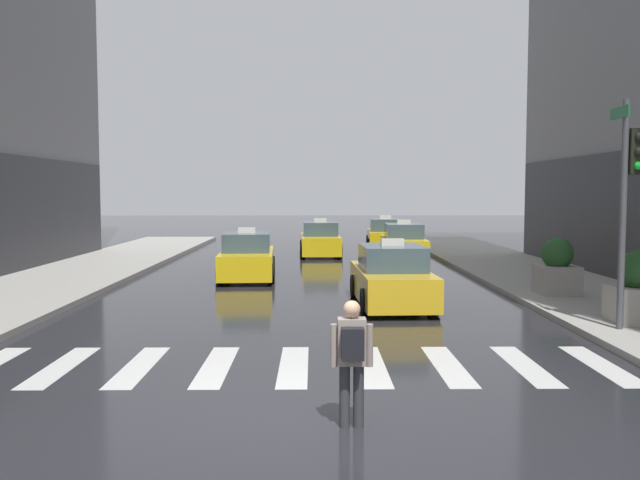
{
  "coord_description": "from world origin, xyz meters",
  "views": [
    {
      "loc": [
        0.34,
        -8.45,
        3.02
      ],
      "look_at": [
        0.51,
        8.0,
        1.85
      ],
      "focal_mm": 37.39,
      "sensor_mm": 36.0,
      "label": 1
    }
  ],
  "objects_px": {
    "taxi_fourth": "(320,241)",
    "planter_near_corner": "(638,290)",
    "taxi_second": "(247,258)",
    "planter_mid_block": "(557,268)",
    "pedestrian_with_backpack": "(352,354)",
    "taxi_lead": "(392,279)",
    "traffic_light_pole": "(629,181)",
    "taxi_fifth": "(385,235)",
    "taxi_third": "(403,243)"
  },
  "relations": [
    {
      "from": "taxi_second",
      "to": "taxi_third",
      "type": "xyz_separation_m",
      "value": [
        6.42,
        6.64,
        0.0
      ]
    },
    {
      "from": "taxi_lead",
      "to": "planter_mid_block",
      "type": "distance_m",
      "value": 4.98
    },
    {
      "from": "taxi_fifth",
      "to": "pedestrian_with_backpack",
      "type": "xyz_separation_m",
      "value": [
        -3.38,
        -27.28,
        0.25
      ]
    },
    {
      "from": "taxi_fourth",
      "to": "planter_near_corner",
      "type": "distance_m",
      "value": 18.64
    },
    {
      "from": "traffic_light_pole",
      "to": "pedestrian_with_backpack",
      "type": "height_order",
      "value": "traffic_light_pole"
    },
    {
      "from": "taxi_second",
      "to": "taxi_fourth",
      "type": "bearing_deg",
      "value": 72.58
    },
    {
      "from": "traffic_light_pole",
      "to": "planter_mid_block",
      "type": "height_order",
      "value": "traffic_light_pole"
    },
    {
      "from": "taxi_lead",
      "to": "taxi_fourth",
      "type": "distance_m",
      "value": 14.29
    },
    {
      "from": "traffic_light_pole",
      "to": "taxi_fourth",
      "type": "bearing_deg",
      "value": 109.04
    },
    {
      "from": "traffic_light_pole",
      "to": "taxi_second",
      "type": "height_order",
      "value": "traffic_light_pole"
    },
    {
      "from": "taxi_third",
      "to": "taxi_fifth",
      "type": "xyz_separation_m",
      "value": [
        -0.22,
        5.65,
        0.0
      ]
    },
    {
      "from": "traffic_light_pole",
      "to": "taxi_fourth",
      "type": "distance_m",
      "value": 19.26
    },
    {
      "from": "taxi_second",
      "to": "taxi_fifth",
      "type": "relative_size",
      "value": 1.0
    },
    {
      "from": "taxi_lead",
      "to": "taxi_fifth",
      "type": "bearing_deg",
      "value": 84.37
    },
    {
      "from": "traffic_light_pole",
      "to": "planter_mid_block",
      "type": "relative_size",
      "value": 3.0
    },
    {
      "from": "taxi_second",
      "to": "taxi_third",
      "type": "distance_m",
      "value": 9.24
    },
    {
      "from": "traffic_light_pole",
      "to": "pedestrian_with_backpack",
      "type": "distance_m",
      "value": 8.48
    },
    {
      "from": "traffic_light_pole",
      "to": "planter_mid_block",
      "type": "distance_m",
      "value": 5.53
    },
    {
      "from": "taxi_third",
      "to": "planter_near_corner",
      "type": "xyz_separation_m",
      "value": [
        3.08,
        -15.47,
        0.15
      ]
    },
    {
      "from": "traffic_light_pole",
      "to": "taxi_lead",
      "type": "bearing_deg",
      "value": 139.16
    },
    {
      "from": "traffic_light_pole",
      "to": "taxi_lead",
      "type": "xyz_separation_m",
      "value": [
        -4.47,
        3.86,
        -2.53
      ]
    },
    {
      "from": "traffic_light_pole",
      "to": "taxi_fifth",
      "type": "height_order",
      "value": "traffic_light_pole"
    },
    {
      "from": "taxi_lead",
      "to": "taxi_second",
      "type": "height_order",
      "value": "same"
    },
    {
      "from": "taxi_third",
      "to": "pedestrian_with_backpack",
      "type": "bearing_deg",
      "value": -99.46
    },
    {
      "from": "taxi_fifth",
      "to": "planter_mid_block",
      "type": "height_order",
      "value": "taxi_fifth"
    },
    {
      "from": "taxi_lead",
      "to": "taxi_second",
      "type": "xyz_separation_m",
      "value": [
        -4.43,
        5.67,
        0.0
      ]
    },
    {
      "from": "taxi_fifth",
      "to": "pedestrian_with_backpack",
      "type": "distance_m",
      "value": 27.49
    },
    {
      "from": "taxi_second",
      "to": "planter_mid_block",
      "type": "xyz_separation_m",
      "value": [
        9.28,
        -4.57,
        0.15
      ]
    },
    {
      "from": "taxi_lead",
      "to": "pedestrian_with_backpack",
      "type": "relative_size",
      "value": 2.79
    },
    {
      "from": "pedestrian_with_backpack",
      "to": "planter_near_corner",
      "type": "distance_m",
      "value": 9.09
    },
    {
      "from": "taxi_fourth",
      "to": "taxi_third",
      "type": "bearing_deg",
      "value": -26.49
    },
    {
      "from": "pedestrian_with_backpack",
      "to": "taxi_lead",
      "type": "bearing_deg",
      "value": 80.2
    },
    {
      "from": "traffic_light_pole",
      "to": "planter_near_corner",
      "type": "bearing_deg",
      "value": 49.12
    },
    {
      "from": "pedestrian_with_backpack",
      "to": "taxi_fifth",
      "type": "bearing_deg",
      "value": 82.93
    },
    {
      "from": "traffic_light_pole",
      "to": "taxi_lead",
      "type": "distance_m",
      "value": 6.43
    },
    {
      "from": "taxi_lead",
      "to": "taxi_second",
      "type": "bearing_deg",
      "value": 127.97
    },
    {
      "from": "taxi_lead",
      "to": "taxi_fourth",
      "type": "bearing_deg",
      "value": 97.07
    },
    {
      "from": "taxi_lead",
      "to": "taxi_fifth",
      "type": "xyz_separation_m",
      "value": [
        1.77,
        17.97,
        0.0
      ]
    },
    {
      "from": "taxi_second",
      "to": "pedestrian_with_backpack",
      "type": "bearing_deg",
      "value": -79.35
    },
    {
      "from": "pedestrian_with_backpack",
      "to": "planter_mid_block",
      "type": "distance_m",
      "value": 12.26
    },
    {
      "from": "taxi_second",
      "to": "planter_near_corner",
      "type": "xyz_separation_m",
      "value": [
        9.5,
        -8.84,
        0.15
      ]
    },
    {
      "from": "traffic_light_pole",
      "to": "taxi_fifth",
      "type": "relative_size",
      "value": 1.04
    },
    {
      "from": "taxi_third",
      "to": "taxi_fifth",
      "type": "distance_m",
      "value": 5.66
    },
    {
      "from": "taxi_third",
      "to": "taxi_fourth",
      "type": "height_order",
      "value": "same"
    },
    {
      "from": "taxi_fourth",
      "to": "taxi_second",
      "type": "bearing_deg",
      "value": -107.42
    },
    {
      "from": "taxi_third",
      "to": "traffic_light_pole",
      "type": "bearing_deg",
      "value": -81.29
    },
    {
      "from": "taxi_second",
      "to": "taxi_third",
      "type": "bearing_deg",
      "value": 45.96
    },
    {
      "from": "taxi_third",
      "to": "taxi_fourth",
      "type": "bearing_deg",
      "value": 153.51
    },
    {
      "from": "taxi_fifth",
      "to": "taxi_fourth",
      "type": "bearing_deg",
      "value": -133.01
    },
    {
      "from": "taxi_third",
      "to": "taxi_fifth",
      "type": "relative_size",
      "value": 1.0
    }
  ]
}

